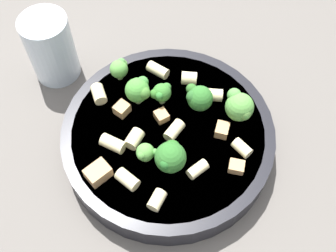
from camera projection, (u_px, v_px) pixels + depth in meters
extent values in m
plane|color=#5B5651|center=(168.00, 145.00, 0.56)|extent=(2.00, 2.00, 0.00)
cylinder|color=black|center=(168.00, 138.00, 0.55)|extent=(0.27, 0.27, 0.04)
cylinder|color=white|center=(168.00, 131.00, 0.53)|extent=(0.24, 0.24, 0.01)
torus|color=black|center=(168.00, 131.00, 0.53)|extent=(0.27, 0.27, 0.00)
cylinder|color=#9EC175|center=(199.00, 106.00, 0.54)|extent=(0.01, 0.01, 0.01)
sphere|color=#2D6B28|center=(200.00, 98.00, 0.53)|extent=(0.03, 0.03, 0.03)
sphere|color=#2F6626|center=(195.00, 91.00, 0.53)|extent=(0.01, 0.01, 0.01)
sphere|color=#295E26|center=(193.00, 97.00, 0.52)|extent=(0.02, 0.02, 0.02)
cylinder|color=#9EC175|center=(138.00, 98.00, 0.55)|extent=(0.01, 0.01, 0.01)
sphere|color=#478E38|center=(137.00, 90.00, 0.53)|extent=(0.03, 0.03, 0.03)
sphere|color=#447C30|center=(144.00, 93.00, 0.52)|extent=(0.02, 0.02, 0.02)
sphere|color=#418839|center=(143.00, 82.00, 0.53)|extent=(0.02, 0.02, 0.02)
sphere|color=#439535|center=(137.00, 82.00, 0.53)|extent=(0.01, 0.01, 0.01)
cylinder|color=#9EC175|center=(162.00, 99.00, 0.55)|extent=(0.01, 0.01, 0.01)
sphere|color=#387A2D|center=(162.00, 93.00, 0.54)|extent=(0.02, 0.02, 0.02)
sphere|color=#31772E|center=(159.00, 96.00, 0.53)|extent=(0.01, 0.01, 0.01)
sphere|color=#346F27|center=(154.00, 94.00, 0.53)|extent=(0.01, 0.01, 0.01)
sphere|color=#32712B|center=(167.00, 87.00, 0.54)|extent=(0.01, 0.01, 0.01)
cylinder|color=#9EC175|center=(237.00, 115.00, 0.53)|extent=(0.01, 0.01, 0.01)
sphere|color=#569942|center=(239.00, 107.00, 0.52)|extent=(0.04, 0.04, 0.04)
sphere|color=#519542|center=(234.00, 95.00, 0.52)|extent=(0.02, 0.02, 0.02)
sphere|color=#539E44|center=(244.00, 113.00, 0.51)|extent=(0.02, 0.02, 0.02)
sphere|color=#54863B|center=(244.00, 113.00, 0.51)|extent=(0.02, 0.02, 0.02)
cylinder|color=#93B766|center=(148.00, 158.00, 0.50)|extent=(0.01, 0.01, 0.01)
sphere|color=#569942|center=(147.00, 153.00, 0.49)|extent=(0.02, 0.02, 0.02)
sphere|color=#4C9740|center=(155.00, 152.00, 0.49)|extent=(0.01, 0.01, 0.01)
sphere|color=#4F8C3D|center=(143.00, 156.00, 0.49)|extent=(0.01, 0.01, 0.01)
sphere|color=#599E3F|center=(144.00, 149.00, 0.50)|extent=(0.01, 0.01, 0.01)
cylinder|color=#93B766|center=(170.00, 164.00, 0.50)|extent=(0.01, 0.01, 0.01)
sphere|color=#2D6B28|center=(170.00, 157.00, 0.48)|extent=(0.04, 0.04, 0.04)
sphere|color=#276827|center=(166.00, 164.00, 0.47)|extent=(0.01, 0.01, 0.01)
sphere|color=#296823|center=(172.00, 149.00, 0.49)|extent=(0.02, 0.02, 0.02)
cylinder|color=#84AD60|center=(120.00, 75.00, 0.57)|extent=(0.01, 0.01, 0.01)
sphere|color=#569942|center=(119.00, 69.00, 0.56)|extent=(0.02, 0.02, 0.02)
sphere|color=#4B8340|center=(121.00, 62.00, 0.56)|extent=(0.01, 0.01, 0.01)
sphere|color=#5A9542|center=(123.00, 64.00, 0.56)|extent=(0.01, 0.01, 0.01)
cylinder|color=beige|center=(113.00, 144.00, 0.51)|extent=(0.02, 0.03, 0.02)
cylinder|color=beige|center=(99.00, 94.00, 0.55)|extent=(0.03, 0.03, 0.02)
cylinder|color=beige|center=(127.00, 179.00, 0.49)|extent=(0.02, 0.03, 0.02)
cylinder|color=beige|center=(189.00, 78.00, 0.56)|extent=(0.02, 0.03, 0.02)
cylinder|color=beige|center=(242.00, 148.00, 0.51)|extent=(0.02, 0.03, 0.01)
cylinder|color=beige|center=(157.00, 200.00, 0.47)|extent=(0.02, 0.02, 0.01)
cylinder|color=beige|center=(211.00, 95.00, 0.55)|extent=(0.03, 0.03, 0.02)
cylinder|color=beige|center=(158.00, 70.00, 0.57)|extent=(0.02, 0.03, 0.02)
cylinder|color=beige|center=(176.00, 128.00, 0.52)|extent=(0.03, 0.02, 0.02)
cylinder|color=beige|center=(134.00, 139.00, 0.51)|extent=(0.02, 0.02, 0.02)
cylinder|color=beige|center=(198.00, 169.00, 0.49)|extent=(0.03, 0.02, 0.01)
cube|color=tan|center=(222.00, 130.00, 0.52)|extent=(0.02, 0.02, 0.01)
cube|color=tan|center=(162.00, 116.00, 0.53)|extent=(0.02, 0.02, 0.01)
cube|color=tan|center=(235.00, 169.00, 0.49)|extent=(0.02, 0.02, 0.01)
cube|color=tan|center=(98.00, 173.00, 0.49)|extent=(0.03, 0.03, 0.02)
cube|color=tan|center=(122.00, 109.00, 0.54)|extent=(0.02, 0.02, 0.01)
cylinder|color=silver|center=(51.00, 48.00, 0.58)|extent=(0.07, 0.07, 0.10)
cylinder|color=silver|center=(54.00, 57.00, 0.60)|extent=(0.06, 0.06, 0.06)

